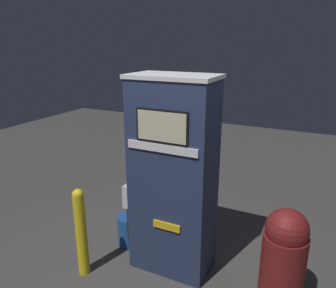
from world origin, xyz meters
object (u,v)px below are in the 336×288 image
Objects in this scene: safety_bollard at (81,230)px; squeegee_bucket at (130,230)px; gas_pump at (173,177)px; trash_bin at (283,260)px.

safety_bollard is 1.16× the size of squeegee_bucket.
gas_pump reaches higher than safety_bollard.
trash_bin reaches higher than safety_bollard.
trash_bin is 1.20× the size of squeegee_bucket.
gas_pump is at bearing -10.76° from squeegee_bucket.
trash_bin is (1.98, 0.43, 0.00)m from safety_bollard.
safety_bollard is at bearing -145.40° from gas_pump.
gas_pump is 1.09m from squeegee_bucket.
trash_bin is at bearing -7.68° from squeegee_bucket.
safety_bollard is 0.97× the size of trash_bin.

